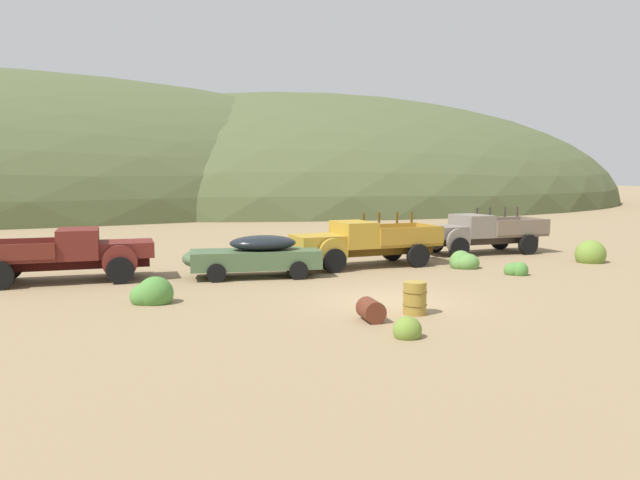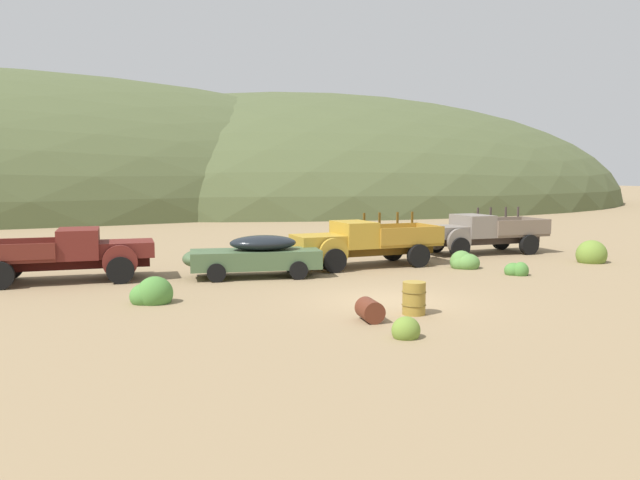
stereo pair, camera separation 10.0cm
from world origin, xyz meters
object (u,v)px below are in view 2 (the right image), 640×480
object	(u,v)px
truck_mustard	(356,243)
truck_primer_gray	(474,233)
truck_oxblood	(77,253)
oil_drum_by_truck	(414,298)
oil_drum_tipped	(370,310)
car_weathered_green	(252,255)

from	to	relation	value
truck_mustard	truck_primer_gray	size ratio (longest dim) A/B	0.98
truck_oxblood	oil_drum_by_truck	xyz separation A→B (m)	(8.13, -9.62, -0.54)
truck_oxblood	oil_drum_by_truck	size ratio (longest dim) A/B	7.18
truck_primer_gray	oil_drum_tipped	size ratio (longest dim) A/B	6.86
truck_mustard	oil_drum_tipped	world-z (taller)	truck_mustard
truck_oxblood	car_weathered_green	distance (m)	6.26
truck_mustard	oil_drum_by_truck	xyz separation A→B (m)	(-2.64, -8.54, -0.55)
truck_oxblood	oil_drum_by_truck	world-z (taller)	truck_oxblood
truck_primer_gray	oil_drum_by_truck	size ratio (longest dim) A/B	7.04
truck_mustard	oil_drum_tipped	bearing A→B (deg)	66.40
car_weathered_green	truck_oxblood	bearing A→B (deg)	-3.88
car_weathered_green	oil_drum_by_truck	size ratio (longest dim) A/B	5.84
car_weathered_green	oil_drum_by_truck	distance (m)	8.12
truck_primer_gray	oil_drum_tipped	world-z (taller)	truck_primer_gray
truck_mustard	truck_primer_gray	world-z (taller)	same
car_weathered_green	truck_mustard	bearing A→B (deg)	-158.62
truck_oxblood	truck_primer_gray	distance (m)	17.85
car_weathered_green	truck_primer_gray	size ratio (longest dim) A/B	0.83
truck_oxblood	oil_drum_tipped	world-z (taller)	truck_oxblood
truck_oxblood	car_weathered_green	bearing A→B (deg)	-10.27
truck_oxblood	oil_drum_tipped	xyz separation A→B (m)	(6.63, -9.83, -0.71)
truck_mustard	car_weathered_green	bearing A→B (deg)	10.22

